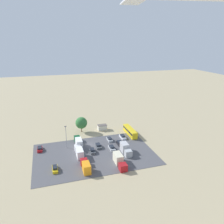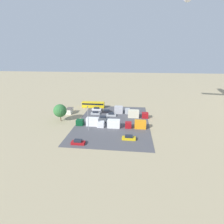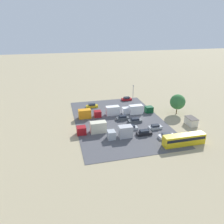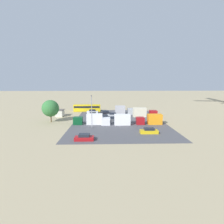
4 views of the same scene
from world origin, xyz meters
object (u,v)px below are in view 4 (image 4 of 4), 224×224
Objects in this scene: parked_car_1 at (106,113)px; parked_car_3 at (93,114)px; parked_truck_0 at (118,120)px; parked_car_4 at (149,131)px; parked_car_6 at (104,117)px; parked_truck_1 at (123,110)px; shed_building at (60,113)px; parked_truck_3 at (151,120)px; parked_truck_2 at (143,113)px; parked_truck_4 at (90,119)px; bus at (87,108)px; parked_car_7 at (114,119)px; parked_car_2 at (84,138)px; parked_car_0 at (113,115)px; parked_car_5 at (92,112)px.

parked_car_1 is 5.80m from parked_car_3.
parked_truck_0 reaches higher than parked_car_1.
parked_car_4 is 21.41m from parked_car_6.
shed_building is at bearing -83.58° from parked_truck_1.
parked_truck_3 reaches higher than shed_building.
shed_building is 0.96× the size of parked_car_1.
parked_car_6 is at bearing 177.59° from parked_car_1.
parked_car_3 is 0.48× the size of parked_truck_0.
shed_building is 26.14m from parked_truck_0.
parked_truck_4 is (11.41, -19.33, -0.07)m from parked_truck_2.
bus is 23.45m from parked_car_7.
parked_car_1 is at bearing 46.50° from bus.
bus is 28.43m from parked_truck_0.
parked_car_1 is 1.06× the size of parked_car_2.
parked_car_2 is 34.00m from parked_truck_1.
shed_building is 0.49× the size of parked_truck_4.
parked_truck_4 is (24.57, 3.62, -0.15)m from bus.
shed_building is at bearing -155.76° from parked_car_2.
parked_car_4 is at bearing 20.86° from parked_car_0.
parked_car_6 is 8.63m from parked_truck_4.
parked_truck_0 is (17.62, 3.84, 0.84)m from parked_car_1.
parked_car_6 is (-17.83, -11.84, 0.00)m from parked_car_4.
parked_truck_2 reaches higher than parked_car_1.
parked_truck_2 is at bearing 55.75° from parked_truck_1.
parked_car_5 is at bearing 28.92° from parked_car_7.
parked_car_1 is 32.32m from parked_car_2.
parked_truck_4 is at bearing 8.39° from bus.
parked_car_0 is 1.02× the size of parked_car_7.
parked_truck_3 is (-14.90, 19.01, 0.83)m from parked_car_2.
parked_truck_3 is at bearing 44.35° from parked_car_5.
parked_truck_4 reaches higher than parked_car_1.
parked_car_0 is 5.81m from parked_car_6.
parked_car_7 is 0.55× the size of parked_truck_3.
parked_truck_2 is (-26.83, 19.19, 0.94)m from parked_car_2.
shed_building is 1.04× the size of parked_car_3.
parked_car_3 is at bearing 6.16° from parked_car_5.
parked_truck_2 is at bearing 172.06° from parked_car_4.
parked_car_3 is (-1.39, -7.80, -0.01)m from parked_car_0.
parked_car_4 is (35.05, 19.90, -1.01)m from bus.
parked_truck_3 is (4.67, 11.28, 0.81)m from parked_car_7.
parked_car_0 is 0.61× the size of parked_truck_1.
parked_truck_1 reaches higher than parked_car_7.
parked_car_6 is (4.84, -3.20, 0.04)m from parked_car_0.
parked_car_5 reaches higher than parked_car_3.
parked_truck_1 is (-17.51, 3.27, 0.11)m from parked_truck_0.
parked_car_7 is at bearing 29.38° from bus.
parked_car_6 is at bearing 25.08° from bus.
parked_car_6 is 15.47m from parked_truck_2.
parked_truck_3 is (14.17, 32.09, 0.24)m from shed_building.
parked_truck_3 is (-9.96, 2.87, 0.82)m from parked_car_4.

